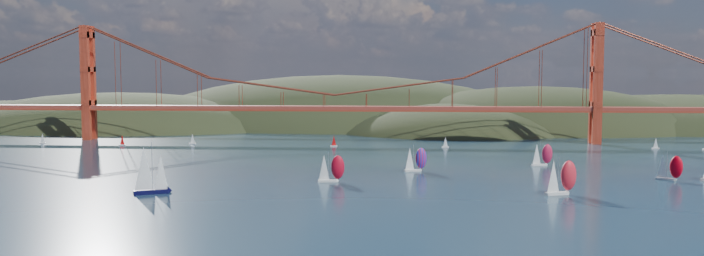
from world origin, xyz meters
name	(u,v)px	position (x,y,z in m)	size (l,w,h in m)	color
ground	(245,225)	(0.00, 0.00, 0.00)	(1200.00, 1200.00, 0.00)	black
headlands	(425,147)	(44.95, 278.29, -12.46)	(725.00, 225.00, 96.00)	black
bridge	(331,73)	(-1.75, 180.00, 32.23)	(552.00, 12.00, 55.00)	maroon
sloop_navy	(149,171)	(-34.15, 34.81, 6.21)	(9.65, 7.76, 14.07)	black
racer_0	(331,168)	(11.76, 58.57, 4.27)	(7.95, 3.47, 9.03)	white
racer_1	(561,177)	(74.81, 42.43, 4.85)	(9.18, 6.12, 10.26)	silver
racer_2	(669,167)	(112.77, 70.28, 4.06)	(7.41, 6.38, 8.60)	white
racer_3	(542,154)	(80.88, 99.97, 4.06)	(7.66, 4.33, 8.58)	silver
racer_rwb	(415,159)	(36.92, 82.76, 4.16)	(7.88, 5.12, 8.81)	silver
distant_boat_1	(43,138)	(-132.37, 158.85, 2.41)	(3.00, 2.00, 4.70)	silver
distant_boat_2	(122,140)	(-92.66, 154.05, 2.41)	(3.00, 2.00, 4.70)	silver
distant_boat_3	(192,139)	(-63.26, 162.45, 2.41)	(3.00, 2.00, 4.70)	silver
distant_boat_4	(656,143)	(139.92, 159.14, 2.41)	(3.00, 2.00, 4.70)	silver
distant_boat_8	(445,142)	(50.77, 156.76, 2.41)	(3.00, 2.00, 4.70)	silver
distant_boat_9	(334,141)	(2.10, 157.14, 2.41)	(3.00, 2.00, 4.70)	silver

